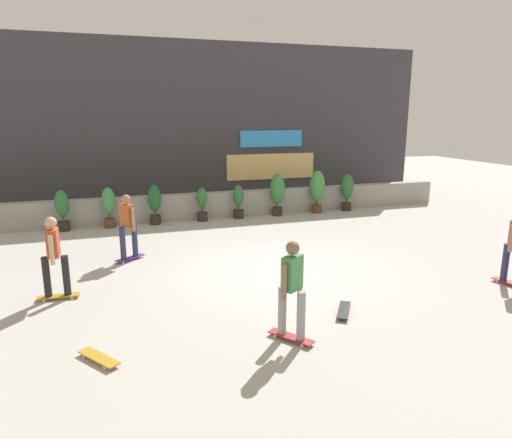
{
  "coord_description": "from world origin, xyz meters",
  "views": [
    {
      "loc": [
        -3.58,
        -9.57,
        3.63
      ],
      "look_at": [
        0.0,
        1.5,
        0.9
      ],
      "focal_mm": 31.61,
      "sensor_mm": 36.0,
      "label": 1
    }
  ],
  "objects_px": {
    "skater_by_wall_right": "(128,224)",
    "skateboard_aside": "(344,310)",
    "potted_plant_6": "(317,188)",
    "skateboard_near_camera": "(99,358)",
    "potted_plant_1": "(109,205)",
    "potted_plant_4": "(238,201)",
    "potted_plant_7": "(347,190)",
    "potted_plant_3": "(202,203)",
    "skater_far_left": "(54,254)",
    "potted_plant_5": "(278,191)",
    "skater_foreground": "(292,287)",
    "potted_plant_0": "(62,208)",
    "potted_plant_2": "(155,202)"
  },
  "relations": [
    {
      "from": "potted_plant_2",
      "to": "potted_plant_1",
      "type": "bearing_deg",
      "value": 180.0
    },
    {
      "from": "skateboard_near_camera",
      "to": "potted_plant_3",
      "type": "bearing_deg",
      "value": 68.95
    },
    {
      "from": "potted_plant_6",
      "to": "skater_far_left",
      "type": "bearing_deg",
      "value": -145.38
    },
    {
      "from": "potted_plant_1",
      "to": "skater_far_left",
      "type": "relative_size",
      "value": 0.78
    },
    {
      "from": "potted_plant_3",
      "to": "potted_plant_6",
      "type": "height_order",
      "value": "potted_plant_6"
    },
    {
      "from": "potted_plant_6",
      "to": "potted_plant_7",
      "type": "height_order",
      "value": "potted_plant_6"
    },
    {
      "from": "potted_plant_1",
      "to": "skateboard_near_camera",
      "type": "height_order",
      "value": "potted_plant_1"
    },
    {
      "from": "skater_by_wall_right",
      "to": "skateboard_near_camera",
      "type": "distance_m",
      "value": 4.97
    },
    {
      "from": "potted_plant_0",
      "to": "skater_foreground",
      "type": "bearing_deg",
      "value": -64.84
    },
    {
      "from": "skater_foreground",
      "to": "potted_plant_2",
      "type": "bearing_deg",
      "value": 98.33
    },
    {
      "from": "potted_plant_1",
      "to": "skater_by_wall_right",
      "type": "distance_m",
      "value": 3.77
    },
    {
      "from": "potted_plant_0",
      "to": "potted_plant_1",
      "type": "distance_m",
      "value": 1.4
    },
    {
      "from": "potted_plant_6",
      "to": "skateboard_near_camera",
      "type": "relative_size",
      "value": 2.08
    },
    {
      "from": "potted_plant_1",
      "to": "potted_plant_6",
      "type": "xyz_separation_m",
      "value": [
        7.44,
        0.0,
        0.19
      ]
    },
    {
      "from": "skateboard_near_camera",
      "to": "skateboard_aside",
      "type": "xyz_separation_m",
      "value": [
        4.33,
        0.37,
        0.0
      ]
    },
    {
      "from": "skateboard_near_camera",
      "to": "skater_by_wall_right",
      "type": "bearing_deg",
      "value": 82.03
    },
    {
      "from": "skater_foreground",
      "to": "skateboard_near_camera",
      "type": "bearing_deg",
      "value": 174.4
    },
    {
      "from": "skater_foreground",
      "to": "potted_plant_0",
      "type": "bearing_deg",
      "value": 115.16
    },
    {
      "from": "potted_plant_1",
      "to": "skater_far_left",
      "type": "xyz_separation_m",
      "value": [
        -1.04,
        -5.85,
        0.2
      ]
    },
    {
      "from": "potted_plant_5",
      "to": "skater_far_left",
      "type": "bearing_deg",
      "value": -139.66
    },
    {
      "from": "potted_plant_4",
      "to": "potted_plant_7",
      "type": "xyz_separation_m",
      "value": [
        4.32,
        0.0,
        0.18
      ]
    },
    {
      "from": "potted_plant_6",
      "to": "skateboard_aside",
      "type": "distance_m",
      "value": 8.91
    },
    {
      "from": "potted_plant_5",
      "to": "skateboard_aside",
      "type": "bearing_deg",
      "value": -102.06
    },
    {
      "from": "potted_plant_0",
      "to": "skateboard_near_camera",
      "type": "distance_m",
      "value": 8.68
    },
    {
      "from": "potted_plant_5",
      "to": "skater_foreground",
      "type": "xyz_separation_m",
      "value": [
        -3.09,
        -8.87,
        0.04
      ]
    },
    {
      "from": "potted_plant_4",
      "to": "potted_plant_7",
      "type": "relative_size",
      "value": 0.85
    },
    {
      "from": "potted_plant_0",
      "to": "skater_by_wall_right",
      "type": "relative_size",
      "value": 0.78
    },
    {
      "from": "potted_plant_6",
      "to": "potted_plant_7",
      "type": "distance_m",
      "value": 1.27
    },
    {
      "from": "potted_plant_1",
      "to": "potted_plant_3",
      "type": "relative_size",
      "value": 1.13
    },
    {
      "from": "potted_plant_5",
      "to": "skater_foreground",
      "type": "distance_m",
      "value": 9.4
    },
    {
      "from": "skateboard_near_camera",
      "to": "skater_foreground",
      "type": "bearing_deg",
      "value": -5.6
    },
    {
      "from": "potted_plant_1",
      "to": "skateboard_aside",
      "type": "xyz_separation_m",
      "value": [
        4.1,
        -8.21,
        -0.68
      ]
    },
    {
      "from": "skater_by_wall_right",
      "to": "skateboard_near_camera",
      "type": "relative_size",
      "value": 2.21
    },
    {
      "from": "potted_plant_4",
      "to": "skateboard_aside",
      "type": "relative_size",
      "value": 1.53
    },
    {
      "from": "potted_plant_1",
      "to": "potted_plant_3",
      "type": "xyz_separation_m",
      "value": [
        3.07,
        0.0,
        -0.13
      ]
    },
    {
      "from": "skater_by_wall_right",
      "to": "potted_plant_2",
      "type": "bearing_deg",
      "value": 74.76
    },
    {
      "from": "skateboard_aside",
      "to": "skateboard_near_camera",
      "type": "bearing_deg",
      "value": -175.14
    },
    {
      "from": "potted_plant_6",
      "to": "skater_by_wall_right",
      "type": "relative_size",
      "value": 0.94
    },
    {
      "from": "potted_plant_1",
      "to": "skater_far_left",
      "type": "height_order",
      "value": "skater_far_left"
    },
    {
      "from": "potted_plant_4",
      "to": "potted_plant_5",
      "type": "xyz_separation_m",
      "value": [
        1.48,
        -0.0,
        0.27
      ]
    },
    {
      "from": "potted_plant_5",
      "to": "potted_plant_3",
      "type": "bearing_deg",
      "value": 180.0
    },
    {
      "from": "potted_plant_2",
      "to": "skater_foreground",
      "type": "distance_m",
      "value": 8.97
    },
    {
      "from": "skater_by_wall_right",
      "to": "skateboard_aside",
      "type": "relative_size",
      "value": 2.18
    },
    {
      "from": "skateboard_aside",
      "to": "potted_plant_6",
      "type": "bearing_deg",
      "value": 67.87
    },
    {
      "from": "potted_plant_5",
      "to": "potted_plant_6",
      "type": "distance_m",
      "value": 1.59
    },
    {
      "from": "potted_plant_0",
      "to": "skateboard_aside",
      "type": "height_order",
      "value": "potted_plant_0"
    },
    {
      "from": "potted_plant_7",
      "to": "potted_plant_6",
      "type": "bearing_deg",
      "value": 180.0
    },
    {
      "from": "potted_plant_2",
      "to": "potted_plant_3",
      "type": "distance_m",
      "value": 1.61
    },
    {
      "from": "skater_by_wall_right",
      "to": "potted_plant_3",
      "type": "bearing_deg",
      "value": 54.92
    },
    {
      "from": "potted_plant_2",
      "to": "skater_by_wall_right",
      "type": "distance_m",
      "value": 3.88
    }
  ]
}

